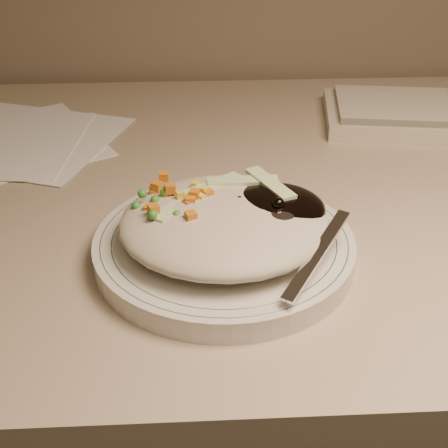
{
  "coord_description": "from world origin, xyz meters",
  "views": [
    {
      "loc": [
        -0.08,
        0.74,
        1.08
      ],
      "look_at": [
        -0.06,
        1.22,
        0.78
      ],
      "focal_mm": 50.0,
      "sensor_mm": 36.0,
      "label": 1
    }
  ],
  "objects": [
    {
      "name": "meal",
      "position": [
        -0.05,
        1.22,
        0.78
      ],
      "size": [
        0.21,
        0.19,
        0.05
      ],
      "color": "#B1A68F",
      "rests_on": "plate"
    },
    {
      "name": "desk",
      "position": [
        0.0,
        1.38,
        0.54
      ],
      "size": [
        1.4,
        0.7,
        0.74
      ],
      "color": "gray",
      "rests_on": "ground"
    },
    {
      "name": "plate",
      "position": [
        -0.06,
        1.22,
        0.75
      ],
      "size": [
        0.24,
        0.24,
        0.02
      ],
      "primitive_type": "cylinder",
      "color": "silver",
      "rests_on": "desk"
    },
    {
      "name": "plate_rim",
      "position": [
        -0.06,
        1.22,
        0.76
      ],
      "size": [
        0.23,
        0.23,
        0.0
      ],
      "color": "#144723",
      "rests_on": "plate"
    }
  ]
}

